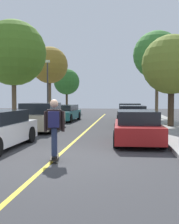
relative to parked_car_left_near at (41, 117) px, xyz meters
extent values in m
plane|color=#353538|center=(2.54, -7.28, -0.73)|extent=(80.00, 80.00, 0.00)
cube|color=gold|center=(2.54, -3.28, -0.73)|extent=(0.12, 39.20, 0.01)
cylinder|color=black|center=(0.84, -4.32, -0.41)|extent=(0.23, 0.64, 0.64)
cube|color=#BCAD89|center=(0.00, -0.03, -0.18)|extent=(2.00, 4.68, 0.75)
cube|color=black|center=(0.00, 0.07, 0.49)|extent=(1.73, 2.85, 0.57)
cylinder|color=black|center=(0.93, -1.62, -0.41)|extent=(0.24, 0.65, 0.64)
cylinder|color=black|center=(-0.84, -1.66, -0.41)|extent=(0.24, 0.65, 0.64)
cylinder|color=black|center=(0.85, 1.61, -0.41)|extent=(0.24, 0.65, 0.64)
cylinder|color=black|center=(-0.92, 1.57, -0.41)|extent=(0.24, 0.65, 0.64)
cube|color=#196066|center=(0.00, 6.32, -0.24)|extent=(1.89, 4.65, 0.62)
cube|color=black|center=(0.01, 6.52, 0.29)|extent=(1.63, 2.97, 0.45)
cylinder|color=black|center=(0.75, 4.69, -0.41)|extent=(0.24, 0.65, 0.64)
cylinder|color=black|center=(-0.86, 4.75, -0.41)|extent=(0.24, 0.65, 0.64)
cylinder|color=black|center=(0.86, 7.88, -0.41)|extent=(0.24, 0.65, 0.64)
cylinder|color=black|center=(-0.75, 7.94, -0.41)|extent=(0.24, 0.65, 0.64)
cube|color=maroon|center=(5.08, -3.80, -0.25)|extent=(1.80, 4.21, 0.61)
cube|color=black|center=(5.08, -3.75, 0.30)|extent=(1.57, 2.55, 0.49)
cylinder|color=black|center=(4.25, -2.42, -0.41)|extent=(0.23, 0.64, 0.64)
cylinder|color=black|center=(5.87, -2.39, -0.41)|extent=(0.23, 0.64, 0.64)
cylinder|color=black|center=(4.29, -5.20, -0.41)|extent=(0.23, 0.64, 0.64)
cylinder|color=black|center=(5.91, -5.18, -0.41)|extent=(0.23, 0.64, 0.64)
cube|color=black|center=(5.08, 2.39, -0.20)|extent=(1.74, 4.47, 0.70)
cube|color=black|center=(5.08, 2.26, 0.37)|extent=(1.53, 2.74, 0.45)
cylinder|color=black|center=(4.27, 3.93, -0.41)|extent=(0.22, 0.64, 0.64)
cylinder|color=black|center=(5.89, 3.93, -0.41)|extent=(0.22, 0.64, 0.64)
cylinder|color=black|center=(4.27, 0.86, -0.41)|extent=(0.22, 0.64, 0.64)
cylinder|color=black|center=(5.89, 0.86, -0.41)|extent=(0.22, 0.64, 0.64)
cube|color=#38383D|center=(5.08, 8.14, -0.24)|extent=(1.94, 4.31, 0.63)
cube|color=black|center=(5.07, 7.89, 0.35)|extent=(1.69, 2.91, 0.54)
cylinder|color=black|center=(4.22, 9.60, -0.41)|extent=(0.23, 0.64, 0.64)
cylinder|color=black|center=(5.98, 9.57, -0.41)|extent=(0.23, 0.64, 0.64)
cylinder|color=black|center=(4.18, 6.71, -0.41)|extent=(0.23, 0.64, 0.64)
cylinder|color=black|center=(5.93, 6.69, -0.41)|extent=(0.23, 0.64, 0.64)
cylinder|color=brown|center=(-2.23, 1.70, 0.96)|extent=(0.28, 0.28, 3.10)
sphere|color=#4C7A23|center=(-2.23, 1.70, 3.85)|extent=(4.04, 4.04, 4.04)
cylinder|color=brown|center=(-2.23, 10.33, 1.24)|extent=(0.27, 0.27, 3.66)
sphere|color=olive|center=(-2.23, 10.33, 4.10)|extent=(3.37, 3.37, 3.37)
cylinder|color=#3D2D1E|center=(-2.23, 18.24, 0.73)|extent=(0.26, 0.26, 2.64)
sphere|color=#2D6B28|center=(-2.23, 18.24, 3.03)|extent=(3.10, 3.10, 3.10)
cylinder|color=#3D2D1E|center=(7.31, 1.73, 0.75)|extent=(0.36, 0.36, 2.68)
sphere|color=olive|center=(7.31, 1.73, 3.00)|extent=(3.45, 3.45, 3.45)
cylinder|color=brown|center=(7.31, 8.73, 1.44)|extent=(0.26, 0.26, 4.06)
sphere|color=#3D7F33|center=(7.31, 8.73, 4.61)|extent=(3.96, 3.96, 3.96)
cylinder|color=#B2140F|center=(-1.50, -1.74, -0.32)|extent=(0.20, 0.20, 0.55)
sphere|color=#B2140F|center=(-1.50, -1.74, 0.02)|extent=(0.18, 0.18, 0.18)
cylinder|color=#38383D|center=(-1.75, 7.80, 1.70)|extent=(0.12, 0.12, 4.58)
cube|color=#EAE5C6|center=(-1.75, 7.80, 4.11)|extent=(0.36, 0.24, 0.20)
cube|color=black|center=(2.59, -7.42, -0.64)|extent=(0.36, 0.87, 0.02)
cylinder|color=beige|center=(2.44, -7.10, -0.70)|extent=(0.03, 0.06, 0.06)
cylinder|color=beige|center=(2.63, -7.07, -0.70)|extent=(0.03, 0.06, 0.06)
cylinder|color=beige|center=(2.56, -7.77, -0.70)|extent=(0.03, 0.06, 0.06)
cylinder|color=beige|center=(2.74, -7.74, -0.70)|extent=(0.03, 0.06, 0.06)
cube|color=#99999E|center=(2.53, -7.08, -0.66)|extent=(0.11, 0.06, 0.02)
cube|color=#99999E|center=(2.65, -7.75, -0.66)|extent=(0.11, 0.06, 0.02)
cube|color=black|center=(2.55, -7.20, -0.60)|extent=(0.14, 0.27, 0.06)
cube|color=black|center=(2.63, -7.64, -0.60)|extent=(0.14, 0.27, 0.06)
cylinder|color=#283351|center=(2.57, -7.30, -0.18)|extent=(0.17, 0.17, 0.78)
cylinder|color=#283351|center=(2.61, -7.54, -0.18)|extent=(0.17, 0.17, 0.78)
cube|color=black|center=(2.59, -7.42, 0.44)|extent=(0.43, 0.29, 0.58)
sphere|color=tan|center=(2.59, -7.42, 0.90)|extent=(0.23, 0.23, 0.23)
cylinder|color=black|center=(2.35, -7.46, 0.39)|extent=(0.10, 0.10, 0.58)
cylinder|color=black|center=(2.83, -7.38, 0.39)|extent=(0.10, 0.10, 0.58)
cube|color=#1E1E4C|center=(2.63, -7.62, 0.46)|extent=(0.33, 0.23, 0.44)
camera|label=1|loc=(4.51, -15.14, 1.04)|focal=45.02mm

